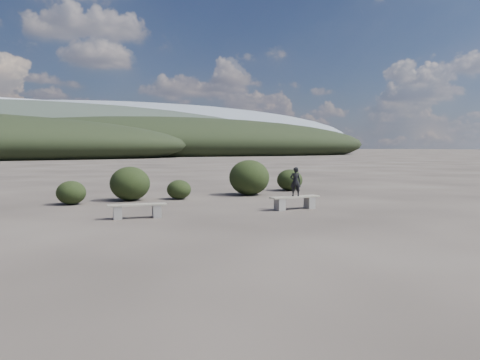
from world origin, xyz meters
TOP-DOWN VIEW (x-y plane):
  - ground at (0.00, 0.00)m, footprint 1200.00×1200.00m
  - bench_left at (-2.42, 4.26)m, footprint 1.75×0.61m
  - bench_right at (2.89, 3.89)m, footprint 1.81×0.39m
  - seated_person at (2.91, 3.89)m, footprint 0.43×0.36m
  - shrub_a at (-3.77, 8.75)m, footprint 1.08×1.08m
  - shrub_b at (-1.51, 9.09)m, footprint 1.58×1.58m
  - shrub_c at (0.40, 8.69)m, footprint 0.99×0.99m
  - shrub_d at (3.74, 8.90)m, footprint 1.79×1.79m
  - shrub_e at (6.52, 9.93)m, footprint 1.25×1.25m
  - mountain_ridges at (-7.48, 339.06)m, footprint 500.00×400.00m

SIDE VIEW (x-z plane):
  - ground at x=0.00m, z-range 0.00..0.00m
  - bench_left at x=-2.42m, z-range 0.05..0.48m
  - bench_right at x=2.89m, z-range 0.05..0.50m
  - shrub_c at x=0.40m, z-range 0.00..0.79m
  - shrub_a at x=-3.77m, z-range 0.00..0.88m
  - shrub_e at x=6.52m, z-range 0.00..1.04m
  - shrub_b at x=-1.51m, z-range 0.00..1.35m
  - shrub_d at x=3.74m, z-range 0.00..1.56m
  - seated_person at x=2.91m, z-range 0.45..1.45m
  - mountain_ridges at x=-7.48m, z-range -17.16..38.84m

